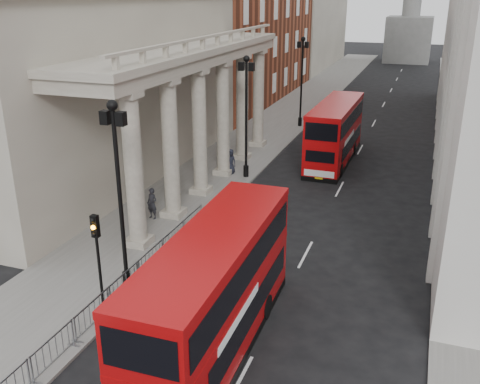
{
  "coord_description": "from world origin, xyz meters",
  "views": [
    {
      "loc": [
        10.93,
        -13.63,
        12.37
      ],
      "look_at": [
        2.53,
        9.97,
        2.91
      ],
      "focal_mm": 40.0,
      "sensor_mm": 36.0,
      "label": 1
    }
  ],
  "objects": [
    {
      "name": "kerb",
      "position": [
        -0.05,
        30.0,
        0.07
      ],
      "size": [
        0.2,
        140.0,
        0.14
      ],
      "primitive_type": "cube",
      "color": "slate",
      "rests_on": "ground"
    },
    {
      "name": "pedestrian_a",
      "position": [
        -3.24,
        11.24,
        1.03
      ],
      "size": [
        0.74,
        0.57,
        1.82
      ],
      "primitive_type": "imported",
      "rotation": [
        0.0,
        0.0,
        -0.23
      ],
      "color": "black",
      "rests_on": "sidewalk_west"
    },
    {
      "name": "traffic_light",
      "position": [
        -0.5,
        1.98,
        3.11
      ],
      "size": [
        0.28,
        0.33,
        4.3
      ],
      "color": "black",
      "rests_on": "sidewalk_west"
    },
    {
      "name": "sidewalk_east",
      "position": [
        13.5,
        30.0,
        0.06
      ],
      "size": [
        3.0,
        140.0,
        0.12
      ],
      "primitive_type": "cube",
      "color": "slate",
      "rests_on": "ground"
    },
    {
      "name": "lamp_post_north",
      "position": [
        -0.6,
        36.0,
        4.91
      ],
      "size": [
        1.05,
        0.44,
        8.32
      ],
      "color": "black",
      "rests_on": "sidewalk_west"
    },
    {
      "name": "portico_building",
      "position": [
        -10.5,
        18.0,
        6.0
      ],
      "size": [
        9.0,
        28.0,
        12.0
      ],
      "primitive_type": "cube",
      "color": "gray",
      "rests_on": "ground"
    },
    {
      "name": "pedestrian_b",
      "position": [
        -3.72,
        14.95,
        1.01
      ],
      "size": [
        1.06,
        0.95,
        1.78
      ],
      "primitive_type": "imported",
      "rotation": [
        0.0,
        0.0,
        3.52
      ],
      "color": "black",
      "rests_on": "sidewalk_west"
    },
    {
      "name": "sidewalk_west",
      "position": [
        -3.0,
        30.0,
        0.06
      ],
      "size": [
        6.0,
        140.0,
        0.12
      ],
      "primitive_type": "cube",
      "color": "slate",
      "rests_on": "ground"
    },
    {
      "name": "west_building_far",
      "position": [
        -10.5,
        80.0,
        10.0
      ],
      "size": [
        9.0,
        30.0,
        20.0
      ],
      "primitive_type": "cube",
      "color": "gray",
      "rests_on": "ground"
    },
    {
      "name": "lamp_post_south",
      "position": [
        -0.6,
        4.0,
        4.91
      ],
      "size": [
        1.05,
        0.44,
        8.32
      ],
      "color": "black",
      "rests_on": "sidewalk_west"
    },
    {
      "name": "crowd_barriers",
      "position": [
        -0.35,
        2.23,
        0.67
      ],
      "size": [
        0.5,
        18.75,
        1.1
      ],
      "color": "gray",
      "rests_on": "sidewalk_west"
    },
    {
      "name": "pedestrian_c",
      "position": [
        -1.88,
        20.28,
        1.02
      ],
      "size": [
        0.93,
        0.66,
        1.8
      ],
      "primitive_type": "imported",
      "rotation": [
        0.0,
        0.0,
        6.18
      ],
      "color": "black",
      "rests_on": "sidewalk_west"
    },
    {
      "name": "brick_building",
      "position": [
        -10.5,
        48.0,
        11.0
      ],
      "size": [
        9.0,
        32.0,
        22.0
      ],
      "primitive_type": "cube",
      "color": "brown",
      "rests_on": "ground"
    },
    {
      "name": "bus_far",
      "position": [
        4.48,
        26.0,
        2.37
      ],
      "size": [
        2.67,
        10.53,
        4.53
      ],
      "rotation": [
        0.0,
        0.0,
        -0.01
      ],
      "color": "#BE080B",
      "rests_on": "ground"
    },
    {
      "name": "bus_near",
      "position": [
        4.59,
        1.54,
        2.41
      ],
      "size": [
        2.73,
        10.71,
        4.61
      ],
      "rotation": [
        0.0,
        0.0,
        0.01
      ],
      "color": "#A60709",
      "rests_on": "ground"
    },
    {
      "name": "ground",
      "position": [
        0.0,
        0.0,
        0.0
      ],
      "size": [
        260.0,
        260.0,
        0.0
      ],
      "primitive_type": "plane",
      "color": "black",
      "rests_on": "ground"
    },
    {
      "name": "lamp_post_mid",
      "position": [
        -0.6,
        20.0,
        4.91
      ],
      "size": [
        1.05,
        0.44,
        8.32
      ],
      "color": "black",
      "rests_on": "sidewalk_west"
    }
  ]
}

